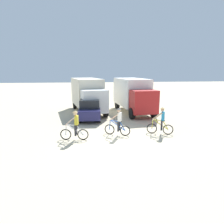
# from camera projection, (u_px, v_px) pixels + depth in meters

# --- Properties ---
(ground_plane) EXTENTS (120.00, 120.00, 0.00)m
(ground_plane) POSITION_uv_depth(u_px,v_px,m) (117.00, 141.00, 11.92)
(ground_plane) COLOR beige
(box_truck_cream_rv) EXTENTS (3.62, 7.07, 3.35)m
(box_truck_cream_rv) POSITION_uv_depth(u_px,v_px,m) (88.00, 94.00, 19.92)
(box_truck_cream_rv) COLOR beige
(box_truck_cream_rv) RESTS_ON ground
(box_truck_white_box) EXTENTS (3.09, 6.97, 3.35)m
(box_truck_white_box) POSITION_uv_depth(u_px,v_px,m) (133.00, 94.00, 19.74)
(box_truck_white_box) COLOR white
(box_truck_white_box) RESTS_ON ground
(sedan_parked) EXTENTS (1.98, 4.29, 1.76)m
(sedan_parked) POSITION_uv_depth(u_px,v_px,m) (90.00, 109.00, 17.16)
(sedan_parked) COLOR #1E1E4C
(sedan_parked) RESTS_ON ground
(cyclist_orange_shirt) EXTENTS (1.72, 0.53, 1.82)m
(cyclist_orange_shirt) POSITION_uv_depth(u_px,v_px,m) (75.00, 126.00, 11.96)
(cyclist_orange_shirt) COLOR black
(cyclist_orange_shirt) RESTS_ON ground
(cyclist_cowboy_hat) EXTENTS (1.61, 0.81, 1.82)m
(cyclist_cowboy_hat) POSITION_uv_depth(u_px,v_px,m) (118.00, 123.00, 12.83)
(cyclist_cowboy_hat) COLOR black
(cyclist_cowboy_hat) RESTS_ON ground
(cyclist_near_camera) EXTENTS (1.63, 0.76, 1.82)m
(cyclist_near_camera) POSITION_uv_depth(u_px,v_px,m) (161.00, 122.00, 13.06)
(cyclist_near_camera) COLOR black
(cyclist_near_camera) RESTS_ON ground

